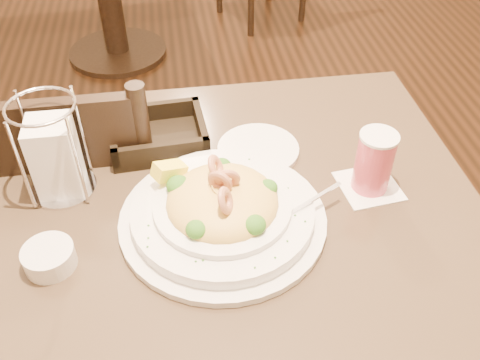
{
  "coord_description": "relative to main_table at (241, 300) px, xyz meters",
  "views": [
    {
      "loc": [
        -0.1,
        -0.65,
        1.45
      ],
      "look_at": [
        0.0,
        0.02,
        0.84
      ],
      "focal_mm": 40.0,
      "sensor_mm": 36.0,
      "label": 1
    }
  ],
  "objects": [
    {
      "name": "main_table",
      "position": [
        0.0,
        0.0,
        0.0
      ],
      "size": [
        0.9,
        0.9,
        0.76
      ],
      "color": "black",
      "rests_on": "ground"
    },
    {
      "name": "dining_chair_near",
      "position": [
        -0.35,
        0.33,
        -0.02
      ],
      "size": [
        0.42,
        0.42,
        0.93
      ],
      "rotation": [
        0.0,
        0.0,
        3.15
      ],
      "color": "black",
      "rests_on": "ground"
    },
    {
      "name": "pasta_bowl",
      "position": [
        -0.03,
        0.0,
        0.27
      ],
      "size": [
        0.4,
        0.37,
        0.12
      ],
      "rotation": [
        0.0,
        0.0,
        0.34
      ],
      "color": "white",
      "rests_on": "main_table"
    },
    {
      "name": "drink_glass",
      "position": [
        0.25,
        0.05,
        0.3
      ],
      "size": [
        0.12,
        0.12,
        0.12
      ],
      "rotation": [
        0.0,
        0.0,
        0.12
      ],
      "color": "white",
      "rests_on": "main_table"
    },
    {
      "name": "bread_basket",
      "position": [
        -0.14,
        0.24,
        0.26
      ],
      "size": [
        0.2,
        0.17,
        0.05
      ],
      "rotation": [
        0.0,
        0.0,
        0.07
      ],
      "color": "black",
      "rests_on": "main_table"
    },
    {
      "name": "napkin_caddy",
      "position": [
        -0.32,
        0.13,
        0.32
      ],
      "size": [
        0.12,
        0.12,
        0.19
      ],
      "rotation": [
        0.0,
        0.0,
        0.39
      ],
      "color": "silver",
      "rests_on": "main_table"
    },
    {
      "name": "side_plate",
      "position": [
        0.06,
        0.19,
        0.25
      ],
      "size": [
        0.2,
        0.2,
        0.01
      ],
      "primitive_type": "cylinder",
      "rotation": [
        0.0,
        0.0,
        -0.22
      ],
      "color": "white",
      "rests_on": "main_table"
    },
    {
      "name": "butter_ramekin",
      "position": [
        -0.32,
        -0.05,
        0.26
      ],
      "size": [
        0.11,
        0.11,
        0.04
      ],
      "primitive_type": "cylinder",
      "rotation": [
        0.0,
        0.0,
        0.31
      ],
      "color": "white",
      "rests_on": "main_table"
    }
  ]
}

